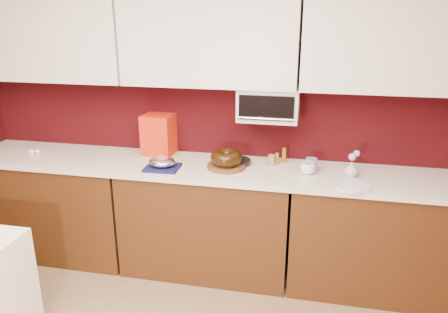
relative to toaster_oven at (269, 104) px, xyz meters
name	(u,v)px	position (x,y,z in m)	size (l,w,h in m)	color
wall_back	(215,113)	(-0.45, 0.15, -0.12)	(4.00, 0.02, 2.50)	#36070A
base_cabinet_left	(58,206)	(-1.78, -0.17, -0.95)	(1.31, 0.58, 0.86)	#44240D
base_cabinet_center	(207,220)	(-0.45, -0.17, -0.95)	(1.31, 0.58, 0.86)	#44240D
base_cabinet_right	(380,237)	(0.88, -0.17, -0.95)	(1.31, 0.58, 0.86)	#44240D
countertop	(206,168)	(-0.45, -0.17, -0.49)	(4.00, 0.62, 0.04)	silver
upper_cabinet_left	(47,36)	(-1.78, -0.02, 0.48)	(1.31, 0.33, 0.70)	white
upper_cabinet_center	(210,38)	(-0.45, -0.02, 0.48)	(1.31, 0.33, 0.70)	white
upper_cabinet_right	(401,40)	(0.88, -0.02, 0.48)	(1.31, 0.33, 0.70)	white
toaster_oven	(269,104)	(0.00, 0.00, 0.00)	(0.45, 0.30, 0.25)	white
toaster_oven_door	(266,108)	(0.00, -0.16, 0.00)	(0.40, 0.02, 0.18)	black
toaster_oven_handle	(266,119)	(0.00, -0.18, -0.07)	(0.02, 0.02, 0.42)	silver
cake_base	(226,166)	(-0.29, -0.18, -0.46)	(0.29, 0.29, 0.03)	brown
bundt_cake	(226,158)	(-0.29, -0.18, -0.39)	(0.24, 0.24, 0.10)	black
navy_towel	(162,168)	(-0.76, -0.30, -0.47)	(0.25, 0.22, 0.02)	#13154A
foil_ham_nest	(162,162)	(-0.76, -0.30, -0.42)	(0.21, 0.17, 0.08)	silver
roasted_ham	(162,159)	(-0.76, -0.30, -0.40)	(0.11, 0.09, 0.07)	#B35D52
pandoro_box	(159,134)	(-0.91, 0.05, -0.31)	(0.24, 0.22, 0.33)	#BA0C0F
dark_pan	(237,162)	(-0.22, -0.07, -0.46)	(0.21, 0.21, 0.04)	black
coffee_mug	(308,167)	(0.32, -0.18, -0.42)	(0.09, 0.09, 0.11)	white
blue_jar	(311,165)	(0.34, -0.12, -0.42)	(0.09, 0.09, 0.10)	navy
flower_vase	(351,168)	(0.63, -0.16, -0.41)	(0.08, 0.08, 0.12)	silver
flower_pink	(352,157)	(0.63, -0.16, -0.33)	(0.05, 0.05, 0.05)	pink
flower_blue	(357,153)	(0.66, -0.14, -0.30)	(0.05, 0.05, 0.05)	#82B0D0
china_plate	(353,187)	(0.63, -0.38, -0.47)	(0.23, 0.23, 0.01)	white
amber_bottle	(277,159)	(0.08, -0.01, -0.43)	(0.03, 0.03, 0.09)	#9C5C1C
paper_cup	(272,160)	(0.04, -0.05, -0.43)	(0.06, 0.06, 0.08)	olive
egg_left	(31,152)	(-1.95, -0.19, -0.45)	(0.06, 0.04, 0.04)	white
egg_right	(38,151)	(-1.91, -0.16, -0.46)	(0.05, 0.04, 0.04)	white
amber_bottle_tall	(284,155)	(0.13, 0.04, -0.42)	(0.03, 0.03, 0.12)	brown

